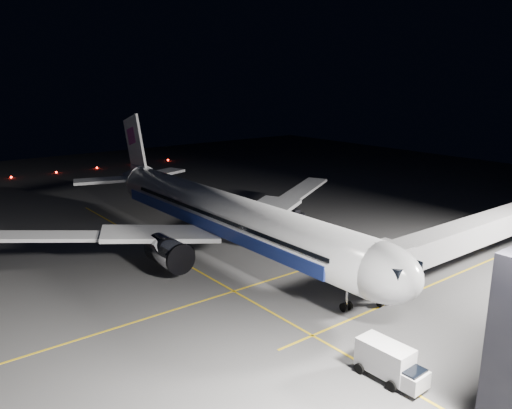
{
  "coord_description": "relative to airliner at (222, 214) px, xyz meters",
  "views": [
    {
      "loc": [
        50.41,
        -34.41,
        22.06
      ],
      "look_at": [
        0.32,
        4.53,
        6.0
      ],
      "focal_mm": 35.0,
      "sensor_mm": 36.0,
      "label": 1
    }
  ],
  "objects": [
    {
      "name": "guide_line_cross",
      "position": [
        1.08,
        -6.0,
        -5.16
      ],
      "size": [
        70.0,
        0.25,
        0.01
      ],
      "primitive_type": "cube",
      "color": "gold",
      "rests_on": "ground"
    },
    {
      "name": "safety_cone_c",
      "position": [
        1.47,
        5.89,
        -4.91
      ],
      "size": [
        0.34,
        0.34,
        0.51
      ],
      "primitive_type": "cone",
      "color": "#D55D09",
      "rests_on": "ground"
    },
    {
      "name": "safety_cone_a",
      "position": [
        0.91,
        10.95,
        -4.84
      ],
      "size": [
        0.43,
        0.43,
        0.64
      ],
      "primitive_type": "cone",
      "color": "#D55D09",
      "rests_on": "ground"
    },
    {
      "name": "service_truck",
      "position": [
        31.42,
        -6.07,
        -3.68
      ],
      "size": [
        5.49,
        2.57,
        2.77
      ],
      "rotation": [
        0.0,
        0.0,
        0.03
      ],
      "color": "silver",
      "rests_on": "ground"
    },
    {
      "name": "jet_bridge",
      "position": [
        23.08,
        18.06,
        -0.58
      ],
      "size": [
        3.6,
        34.4,
        6.3
      ],
      "color": "#B2B2B7",
      "rests_on": "ground"
    },
    {
      "name": "baggage_tug",
      "position": [
        -4.95,
        17.43,
        -4.26
      ],
      "size": [
        2.82,
        2.31,
        1.96
      ],
      "rotation": [
        0.0,
        0.0,
        -0.06
      ],
      "color": "black",
      "rests_on": "ground"
    },
    {
      "name": "guide_line_side",
      "position": [
        23.08,
        10.0,
        -5.16
      ],
      "size": [
        0.25,
        40.0,
        0.01
      ],
      "primitive_type": "cube",
      "color": "gold",
      "rests_on": "ground"
    },
    {
      "name": "safety_cone_b",
      "position": [
        1.79,
        5.4,
        -4.85
      ],
      "size": [
        0.42,
        0.42,
        0.63
      ],
      "primitive_type": "cone",
      "color": "#D55D09",
      "rests_on": "ground"
    },
    {
      "name": "guide_line_main",
      "position": [
        11.08,
        0.0,
        -5.16
      ],
      "size": [
        0.25,
        80.0,
        0.01
      ],
      "primitive_type": "cube",
      "color": "gold",
      "rests_on": "ground"
    },
    {
      "name": "airliner",
      "position": [
        0.0,
        0.0,
        0.0
      ],
      "size": [
        61.48,
        54.22,
        16.64
      ],
      "color": "silver",
      "rests_on": "ground"
    },
    {
      "name": "ground",
      "position": [
        1.08,
        0.0,
        -5.16
      ],
      "size": [
        200.0,
        200.0,
        0.0
      ],
      "primitive_type": "plane",
      "color": "#4C4C4F",
      "rests_on": "ground"
    },
    {
      "name": "taxiway_lights",
      "position": [
        -70.92,
        0.0,
        -4.94
      ],
      "size": [
        0.44,
        60.44,
        0.44
      ],
      "color": "#FF140A",
      "rests_on": "ground"
    }
  ]
}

